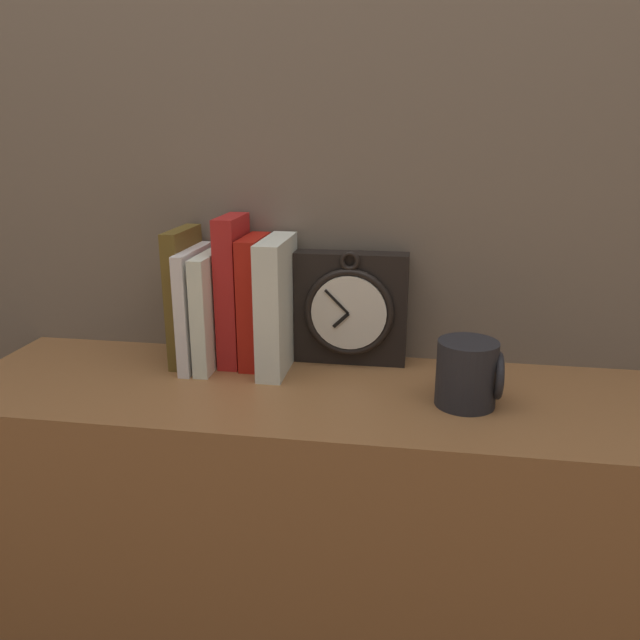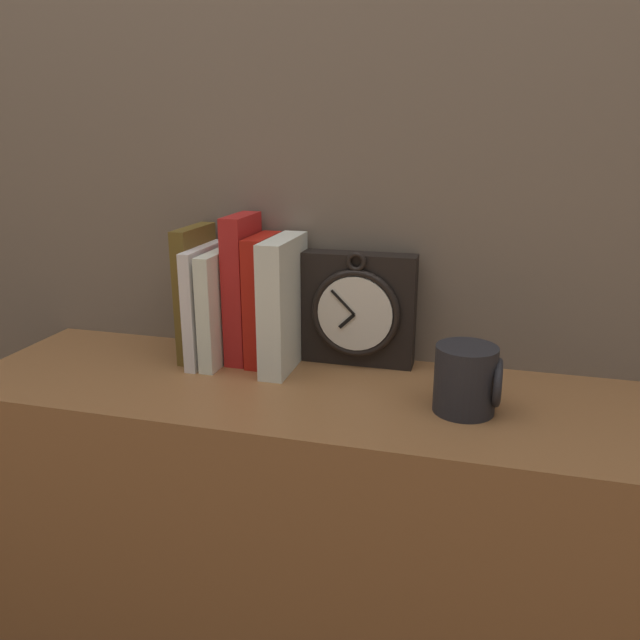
{
  "view_description": "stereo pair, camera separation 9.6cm",
  "coord_description": "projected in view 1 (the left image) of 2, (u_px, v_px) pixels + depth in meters",
  "views": [
    {
      "loc": [
        0.15,
        -0.91,
        1.16
      ],
      "look_at": [
        0.0,
        0.0,
        0.87
      ],
      "focal_mm": 35.0,
      "sensor_mm": 36.0,
      "label": 1
    },
    {
      "loc": [
        0.24,
        -0.89,
        1.16
      ],
      "look_at": [
        0.0,
        0.0,
        0.87
      ],
      "focal_mm": 35.0,
      "sensor_mm": 36.0,
      "label": 2
    }
  ],
  "objects": [
    {
      "name": "book_slot0_brown",
      "position": [
        185.0,
        296.0,
        1.09
      ],
      "size": [
        0.03,
        0.13,
        0.24
      ],
      "color": "brown",
      "rests_on": "bookshelf"
    },
    {
      "name": "book_slot1_white",
      "position": [
        196.0,
        307.0,
        1.08
      ],
      "size": [
        0.02,
        0.15,
        0.21
      ],
      "color": "white",
      "rests_on": "bookshelf"
    },
    {
      "name": "clock",
      "position": [
        350.0,
        309.0,
        1.09
      ],
      "size": [
        0.2,
        0.06,
        0.21
      ],
      "color": "black",
      "rests_on": "bookshelf"
    },
    {
      "name": "bookshelf",
      "position": [
        320.0,
        586.0,
        1.11
      ],
      "size": [
        1.19,
        0.34,
        0.76
      ],
      "color": "#936038",
      "rests_on": "ground_plane"
    },
    {
      "name": "mug",
      "position": [
        469.0,
        374.0,
        0.93
      ],
      "size": [
        0.1,
        0.09,
        0.1
      ],
      "color": "#232328",
      "rests_on": "bookshelf"
    },
    {
      "name": "wall_back",
      "position": [
        339.0,
        38.0,
        1.02
      ],
      "size": [
        6.0,
        0.05,
        2.6
      ],
      "color": "#756656",
      "rests_on": "ground_plane"
    },
    {
      "name": "book_slot4_red",
      "position": [
        255.0,
        301.0,
        1.08
      ],
      "size": [
        0.03,
        0.12,
        0.23
      ],
      "color": "#B41C12",
      "rests_on": "bookshelf"
    },
    {
      "name": "book_slot3_red",
      "position": [
        234.0,
        291.0,
        1.09
      ],
      "size": [
        0.04,
        0.11,
        0.26
      ],
      "color": "red",
      "rests_on": "bookshelf"
    },
    {
      "name": "book_slot5_white",
      "position": [
        277.0,
        305.0,
        1.06
      ],
      "size": [
        0.04,
        0.16,
        0.23
      ],
      "color": "white",
      "rests_on": "bookshelf"
    },
    {
      "name": "book_slot2_white",
      "position": [
        212.0,
        309.0,
        1.08
      ],
      "size": [
        0.03,
        0.15,
        0.2
      ],
      "color": "white",
      "rests_on": "bookshelf"
    }
  ]
}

